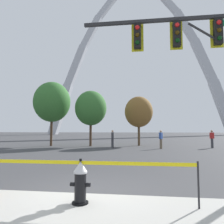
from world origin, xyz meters
TOP-DOWN VIEW (x-y plane):
  - ground_plane at (0.00, 0.00)m, footprint 240.00×240.00m
  - fire_hydrant at (0.14, -0.83)m, footprint 0.46×0.48m
  - caution_tape_barrier at (0.14, -0.82)m, footprint 5.09×0.07m
  - traffic_signal_gantry at (3.83, 2.20)m, footprint 6.42×0.44m
  - monument_arch at (0.00, 64.55)m, footprint 58.87×2.66m
  - tree_far_left at (-7.61, 15.59)m, footprint 3.71×3.71m
  - tree_left_mid at (-3.62, 15.88)m, footprint 3.16×3.16m
  - tree_center_left at (1.13, 17.17)m, footprint 2.89×2.89m
  - pedestrian_walking_left at (3.06, 13.73)m, footprint 0.34×0.39m
  - pedestrian_standing_center at (7.63, 15.10)m, footprint 0.35×0.22m
  - pedestrian_walking_right at (-1.22, 14.42)m, footprint 0.26×0.37m

SIDE VIEW (x-z plane):
  - ground_plane at x=0.00m, z-range 0.00..0.00m
  - fire_hydrant at x=0.14m, z-range -0.03..0.96m
  - caution_tape_barrier at x=0.14m, z-range 0.18..1.16m
  - pedestrian_walking_left at x=3.06m, z-range 0.02..1.61m
  - pedestrian_standing_center at x=7.63m, z-range 0.02..1.61m
  - pedestrian_walking_right at x=-1.22m, z-range 0.02..1.61m
  - tree_center_left at x=1.13m, z-range 0.93..5.98m
  - tree_left_mid at x=-3.62m, z-range 1.02..6.55m
  - traffic_signal_gantry at x=3.83m, z-range 1.27..7.27m
  - tree_far_left at x=-7.61m, z-range 1.20..7.69m
  - monument_arch at x=0.00m, z-range -2.91..47.10m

